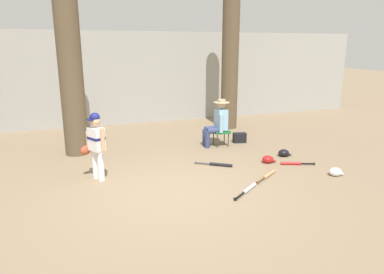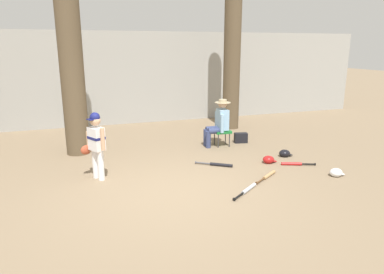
% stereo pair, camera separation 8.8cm
% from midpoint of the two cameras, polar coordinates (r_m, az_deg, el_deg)
% --- Properties ---
extents(ground_plane, '(60.00, 60.00, 0.00)m').
position_cam_midpoint_polar(ground_plane, '(6.23, -2.80, -9.02)').
color(ground_plane, '#7F6B51').
extents(concrete_back_wall, '(18.00, 0.36, 2.97)m').
position_cam_midpoint_polar(concrete_back_wall, '(11.77, -11.38, 9.35)').
color(concrete_back_wall, '#9E9E99').
rests_on(concrete_back_wall, ground).
extents(tree_near_player, '(0.79, 0.79, 6.16)m').
position_cam_midpoint_polar(tree_near_player, '(8.50, -19.08, 15.12)').
color(tree_near_player, brown).
rests_on(tree_near_player, ground).
extents(tree_behind_spectator, '(0.67, 0.67, 4.94)m').
position_cam_midpoint_polar(tree_behind_spectator, '(10.86, 6.76, 12.68)').
color(tree_behind_spectator, brown).
rests_on(tree_behind_spectator, ground).
extents(young_ballplayer, '(0.49, 0.53, 1.31)m').
position_cam_midpoint_polar(young_ballplayer, '(6.84, -15.04, -0.73)').
color(young_ballplayer, white).
rests_on(young_ballplayer, ground).
extents(folding_stool, '(0.43, 0.43, 0.41)m').
position_cam_midpoint_polar(folding_stool, '(9.00, 5.20, 0.83)').
color(folding_stool, '#196B2D').
rests_on(folding_stool, ground).
extents(seated_spectator, '(0.67, 0.54, 1.20)m').
position_cam_midpoint_polar(seated_spectator, '(8.91, 4.64, 2.52)').
color(seated_spectator, navy).
rests_on(seated_spectator, ground).
extents(handbag_beside_stool, '(0.37, 0.25, 0.26)m').
position_cam_midpoint_polar(handbag_beside_stool, '(9.41, 8.21, -0.14)').
color(handbag_beside_stool, black).
rests_on(handbag_beside_stool, ground).
extents(bat_wood_tan, '(0.69, 0.50, 0.07)m').
position_cam_midpoint_polar(bat_wood_tan, '(7.06, 12.59, -6.16)').
color(bat_wood_tan, tan).
rests_on(bat_wood_tan, ground).
extents(bat_red_barrel, '(0.69, 0.33, 0.07)m').
position_cam_midpoint_polar(bat_red_barrel, '(7.90, 16.60, -4.20)').
color(bat_red_barrel, red).
rests_on(bat_red_barrel, ground).
extents(bat_black_composite, '(0.70, 0.53, 0.07)m').
position_cam_midpoint_polar(bat_black_composite, '(7.55, 4.63, -4.49)').
color(bat_black_composite, black).
rests_on(bat_black_composite, ground).
extents(bat_aluminum_silver, '(0.68, 0.53, 0.07)m').
position_cam_midpoint_polar(bat_aluminum_silver, '(6.33, 9.39, -8.46)').
color(bat_aluminum_silver, '#B7BCC6').
rests_on(bat_aluminum_silver, ground).
extents(batting_helmet_black, '(0.31, 0.24, 0.18)m').
position_cam_midpoint_polar(batting_helmet_black, '(8.44, 15.14, -2.59)').
color(batting_helmet_black, black).
rests_on(batting_helmet_black, ground).
extents(batting_helmet_red, '(0.30, 0.23, 0.17)m').
position_cam_midpoint_polar(batting_helmet_red, '(7.90, 12.66, -3.62)').
color(batting_helmet_red, '#A81919').
rests_on(batting_helmet_red, ground).
extents(batting_helmet_white, '(0.30, 0.23, 0.17)m').
position_cam_midpoint_polar(batting_helmet_white, '(7.52, 22.72, -5.36)').
color(batting_helmet_white, silver).
rests_on(batting_helmet_white, ground).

